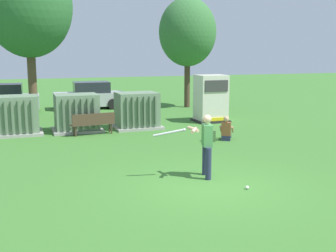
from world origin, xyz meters
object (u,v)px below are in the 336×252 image
object	(u,v)px
sports_ball	(247,188)
park_bench	(93,122)
transformer_mid_west	(77,113)
generator_enclosure	(211,99)
transformer_west	(16,116)
seated_spectator	(226,131)
parked_car_leftmost	(1,99)
batter	(205,143)
parked_car_left_of_center	(90,96)
transformer_mid_east	(137,111)
backpack	(211,136)

from	to	relation	value
sports_ball	park_bench	bearing A→B (deg)	106.01
transformer_mid_west	park_bench	bearing A→B (deg)	-63.64
transformer_mid_west	generator_enclosure	world-z (taller)	generator_enclosure
transformer_west	transformer_mid_west	distance (m)	2.50
seated_spectator	sports_ball	bearing A→B (deg)	-112.10
transformer_west	parked_car_leftmost	size ratio (longest dim) A/B	0.49
generator_enclosure	batter	distance (m)	9.67
sports_ball	parked_car_leftmost	size ratio (longest dim) A/B	0.02
transformer_west	parked_car_left_of_center	distance (m)	8.52
generator_enclosure	transformer_mid_west	bearing A→B (deg)	-175.61
transformer_mid_west	park_bench	size ratio (longest dim) A/B	1.14
transformer_west	sports_ball	bearing A→B (deg)	-60.53
seated_spectator	parked_car_leftmost	size ratio (longest dim) A/B	0.22
transformer_west	park_bench	size ratio (longest dim) A/B	1.14
generator_enclosure	park_bench	distance (m)	6.32
transformer_mid_west	parked_car_leftmost	xyz separation A→B (m)	(-3.25, 7.38, -0.04)
transformer_west	parked_car_leftmost	distance (m)	7.30
transformer_mid_east	batter	world-z (taller)	batter
transformer_mid_west	backpack	world-z (taller)	transformer_mid_west
transformer_mid_west	transformer_west	bearing A→B (deg)	177.29
transformer_mid_west	batter	bearing A→B (deg)	-73.81
transformer_west	generator_enclosure	distance (m)	9.12
generator_enclosure	batter	bearing A→B (deg)	-115.97
parked_car_left_of_center	transformer_mid_west	bearing A→B (deg)	-103.40
transformer_mid_west	backpack	xyz separation A→B (m)	(4.58, -3.91, -0.57)
generator_enclosure	parked_car_leftmost	xyz separation A→B (m)	(-9.87, 6.87, -0.38)
park_bench	transformer_mid_west	bearing A→B (deg)	116.36
transformer_west	seated_spectator	distance (m)	8.72
transformer_west	batter	size ratio (longest dim) A/B	1.21
transformer_west	sports_ball	distance (m)	11.10
transformer_mid_east	seated_spectator	xyz separation A→B (m)	(2.59, -3.73, -0.41)
transformer_mid_east	seated_spectator	bearing A→B (deg)	-55.24
parked_car_leftmost	transformer_mid_east	bearing A→B (deg)	-51.63
park_bench	parked_car_left_of_center	size ratio (longest dim) A/B	0.43
transformer_mid_east	transformer_west	bearing A→B (deg)	177.49
seated_spectator	backpack	bearing A→B (deg)	-174.28
backpack	parked_car_left_of_center	distance (m)	11.74
seated_spectator	transformer_mid_east	bearing A→B (deg)	124.76
park_bench	batter	xyz separation A→B (m)	(1.85, -7.12, 0.44)
transformer_west	batter	distance (m)	9.63
batter	seated_spectator	world-z (taller)	batter
transformer_west	batter	world-z (taller)	batter
transformer_west	backpack	size ratio (longest dim) A/B	4.77
generator_enclosure	parked_car_left_of_center	size ratio (longest dim) A/B	0.54
transformer_mid_east	generator_enclosure	xyz separation A→B (m)	(3.94, 0.62, 0.35)
batter	sports_ball	world-z (taller)	batter
seated_spectator	transformer_west	bearing A→B (deg)	152.96
transformer_mid_east	seated_spectator	distance (m)	4.56
transformer_mid_east	sports_ball	bearing A→B (deg)	-88.27
generator_enclosure	backpack	size ratio (longest dim) A/B	5.23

